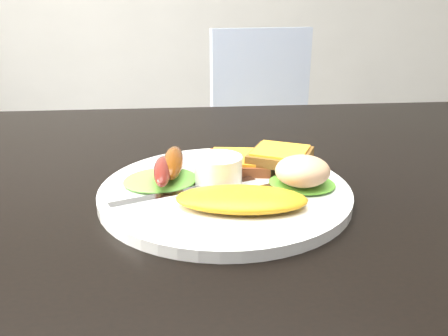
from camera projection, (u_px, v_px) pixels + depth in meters
name	position (u px, v px, depth m)	size (l,w,h in m)	color
dining_table	(223.00, 182.00, 0.62)	(1.20, 0.80, 0.04)	black
dining_chair	(267.00, 164.00, 1.51)	(0.37, 0.37, 0.04)	tan
person	(196.00, 63.00, 1.15)	(0.59, 0.40, 1.65)	#2B5087
plate	(225.00, 191.00, 0.52)	(0.30, 0.30, 0.01)	white
lettuce_left	(161.00, 180.00, 0.53)	(0.09, 0.08, 0.01)	green
lettuce_right	(302.00, 183.00, 0.52)	(0.08, 0.07, 0.01)	#3D8F29
omelette	(242.00, 199.00, 0.46)	(0.14, 0.07, 0.02)	orange
sausage_a	(162.00, 171.00, 0.51)	(0.02, 0.09, 0.02)	#601E10
sausage_b	(173.00, 162.00, 0.54)	(0.03, 0.10, 0.03)	brown
ramekin	(218.00, 170.00, 0.52)	(0.06, 0.06, 0.03)	white
toast_a	(239.00, 163.00, 0.58)	(0.08, 0.08, 0.01)	brown
toast_b	(280.00, 156.00, 0.56)	(0.07, 0.07, 0.01)	brown
potato_salad	(303.00, 171.00, 0.50)	(0.06, 0.06, 0.03)	#C8B791
fork	(186.00, 192.00, 0.50)	(0.18, 0.01, 0.00)	#ADAFB7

